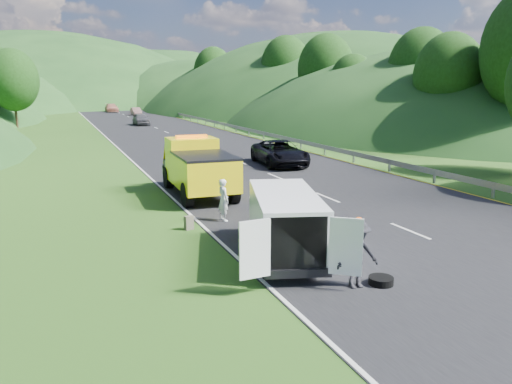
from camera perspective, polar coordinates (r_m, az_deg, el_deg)
name	(u,v)px	position (r m, az deg, el deg)	size (l,w,h in m)	color
ground	(312,226)	(19.27, 6.43, -3.89)	(320.00, 320.00, 0.00)	#38661E
road_surface	(166,132)	(57.72, -10.20, 6.75)	(14.00, 200.00, 0.02)	black
guardrail	(199,123)	(71.57, -6.57, 7.87)	(0.06, 140.00, 1.52)	gray
tree_line_right	(261,117)	(82.82, 0.58, 8.53)	(14.00, 140.00, 14.00)	#1E4D16
hills_backdrop	(108,103)	(151.81, -16.55, 9.71)	(201.00, 288.60, 44.00)	#2D5B23
tow_truck	(198,167)	(24.39, -6.66, 2.84)	(2.69, 6.66, 2.83)	black
white_van	(285,220)	(15.60, 3.30, -3.25)	(4.08, 6.26, 2.06)	black
woman	(224,221)	(19.88, -3.71, -3.33)	(0.61, 0.45, 1.68)	silver
child	(260,247)	(16.78, 0.42, -6.27)	(0.52, 0.40, 1.07)	#D3BC70
worker	(356,288)	(13.82, 11.34, -10.67)	(1.19, 0.68, 1.84)	black
suitcase	(189,223)	(18.79, -7.67, -3.50)	(0.33, 0.18, 0.53)	#625B49
spare_tire	(381,285)	(14.16, 14.07, -10.25)	(0.68, 0.68, 0.20)	black
passing_suv	(280,165)	(33.60, 2.72, 3.09)	(2.70, 5.87, 1.63)	black
dist_car_a	(141,125)	(68.36, -12.97, 7.44)	(1.85, 4.61, 1.57)	#424146
dist_car_b	(136,115)	(90.51, -13.53, 8.51)	(1.42, 4.06, 1.34)	brown
dist_car_c	(112,112)	(102.33, -16.15, 8.76)	(2.22, 5.47, 1.59)	#AD6C56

